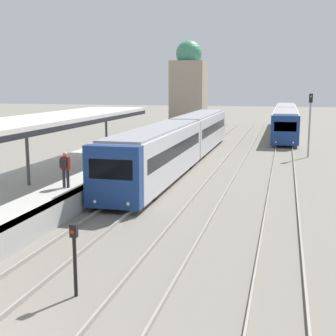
{
  "coord_description": "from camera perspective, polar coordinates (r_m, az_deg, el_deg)",
  "views": [
    {
      "loc": [
        7.28,
        -7.13,
        5.7
      ],
      "look_at": [
        1.83,
        14.64,
        1.69
      ],
      "focal_mm": 50.0,
      "sensor_mm": 36.0,
      "label": 1
    }
  ],
  "objects": [
    {
      "name": "train_far",
      "position": [
        57.63,
        14.13,
        5.85
      ],
      "size": [
        2.56,
        28.6,
        3.07
      ],
      "color": "navy",
      "rests_on": "ground_plane"
    },
    {
      "name": "train_near",
      "position": [
        34.39,
        1.75,
        3.56
      ],
      "size": [
        2.62,
        29.16,
        3.19
      ],
      "color": "navy",
      "rests_on": "ground_plane"
    },
    {
      "name": "platform_canopy",
      "position": [
        22.8,
        -16.86,
        5.36
      ],
      "size": [
        4.0,
        25.18,
        3.11
      ],
      "color": "beige",
      "rests_on": "station_platform"
    },
    {
      "name": "signal_post_near",
      "position": [
        13.0,
        -11.33,
        -10.06
      ],
      "size": [
        0.2,
        0.21,
        2.04
      ],
      "color": "black",
      "rests_on": "ground_plane"
    },
    {
      "name": "signal_mast_far",
      "position": [
        38.55,
        16.91,
        5.91
      ],
      "size": [
        0.28,
        0.29,
        5.01
      ],
      "color": "gray",
      "rests_on": "ground_plane"
    },
    {
      "name": "person_on_platform",
      "position": [
        22.03,
        -12.43,
        0.15
      ],
      "size": [
        0.4,
        0.4,
        1.66
      ],
      "color": "#2D2D33",
      "rests_on": "station_platform"
    },
    {
      "name": "distant_domed_building",
      "position": [
        63.78,
        2.53,
        9.85
      ],
      "size": [
        4.46,
        4.46,
        11.46
      ],
      "color": "gray",
      "rests_on": "ground_plane"
    }
  ]
}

